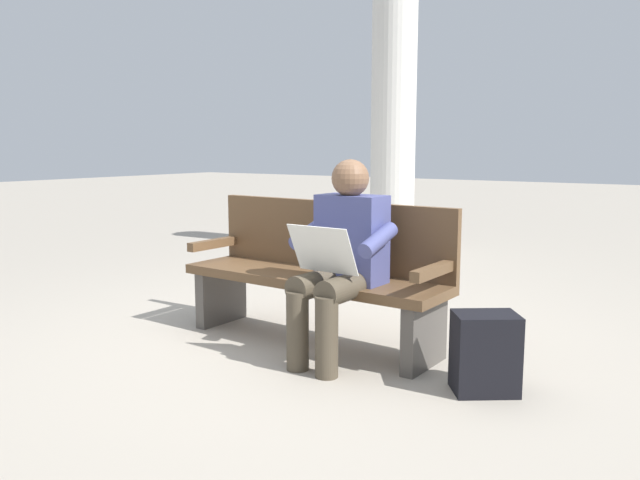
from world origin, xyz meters
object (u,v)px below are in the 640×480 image
(bench_near, at_px, (318,271))
(support_pillar, at_px, (393,113))
(backpack, at_px, (485,353))
(person_seated, at_px, (341,255))

(bench_near, relative_size, support_pillar, 0.55)
(bench_near, xyz_separation_m, backpack, (-1.20, 0.26, -0.26))
(backpack, xyz_separation_m, support_pillar, (2.41, -3.62, 1.44))
(person_seated, relative_size, backpack, 2.85)
(bench_near, bearing_deg, person_seated, 145.21)
(bench_near, distance_m, person_seated, 0.44)
(person_seated, height_order, backpack, person_seated)
(backpack, distance_m, support_pillar, 4.58)
(person_seated, xyz_separation_m, support_pillar, (1.54, -3.61, 1.01))
(bench_near, distance_m, backpack, 1.26)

